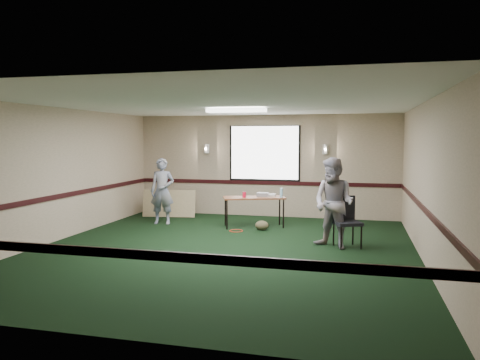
% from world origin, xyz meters
% --- Properties ---
extents(ground, '(8.00, 8.00, 0.00)m').
position_xyz_m(ground, '(0.00, 0.00, 0.00)').
color(ground, black).
rests_on(ground, ground).
extents(room_shell, '(8.00, 8.02, 8.00)m').
position_xyz_m(room_shell, '(0.00, 2.12, 1.58)').
color(room_shell, tan).
rests_on(room_shell, ground).
extents(folding_table, '(1.53, 1.03, 0.71)m').
position_xyz_m(folding_table, '(0.07, 2.38, 0.66)').
color(folding_table, brown).
rests_on(folding_table, ground).
extents(projector, '(0.28, 0.24, 0.09)m').
position_xyz_m(projector, '(0.25, 2.52, 0.76)').
color(projector, gray).
rests_on(projector, folding_table).
extents(game_console, '(0.23, 0.19, 0.05)m').
position_xyz_m(game_console, '(0.43, 2.62, 0.74)').
color(game_console, silver).
rests_on(game_console, folding_table).
extents(red_cup, '(0.09, 0.09, 0.13)m').
position_xyz_m(red_cup, '(-0.13, 2.23, 0.78)').
color(red_cup, red).
rests_on(red_cup, folding_table).
extents(water_bottle, '(0.07, 0.07, 0.22)m').
position_xyz_m(water_bottle, '(0.70, 2.43, 0.82)').
color(water_bottle, '#8CC8E5').
rests_on(water_bottle, folding_table).
extents(duffel_bag, '(0.32, 0.24, 0.22)m').
position_xyz_m(duffel_bag, '(0.33, 2.05, 0.11)').
color(duffel_bag, '#463F28').
rests_on(duffel_bag, ground).
extents(cable_coil, '(0.40, 0.40, 0.02)m').
position_xyz_m(cable_coil, '(-0.21, 1.80, 0.01)').
color(cable_coil, red).
rests_on(cable_coil, ground).
extents(folded_table, '(1.42, 0.41, 0.72)m').
position_xyz_m(folded_table, '(-2.43, 3.24, 0.36)').
color(folded_table, tan).
rests_on(folded_table, ground).
extents(conference_chair, '(0.62, 0.63, 0.96)m').
position_xyz_m(conference_chair, '(2.20, 0.88, 0.56)').
color(conference_chair, black).
rests_on(conference_chair, ground).
extents(person_left, '(0.64, 0.47, 1.60)m').
position_xyz_m(person_left, '(-2.19, 2.27, 0.80)').
color(person_left, '#3E5289').
rests_on(person_left, ground).
extents(person_right, '(1.04, 0.97, 1.71)m').
position_xyz_m(person_right, '(1.98, 0.67, 0.86)').
color(person_right, '#7C8FC2').
rests_on(person_right, ground).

